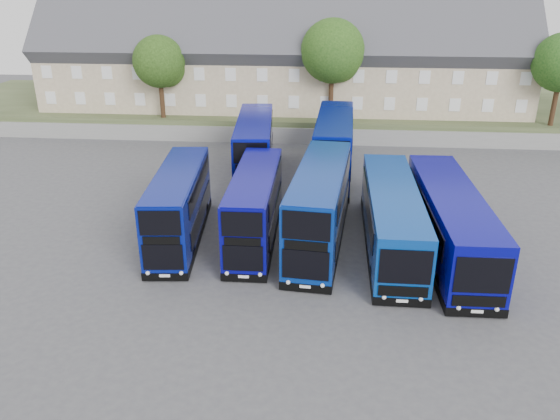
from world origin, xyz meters
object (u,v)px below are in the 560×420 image
Objects in this scene: tree_west at (161,64)px; tree_mid at (334,53)px; dd_front_left at (179,207)px; coach_east_a at (391,219)px; dd_front_mid at (255,208)px.

tree_west is 0.83× the size of tree_mid.
tree_west is 16.04m from tree_mid.
tree_west is at bearing -178.21° from tree_mid.
dd_front_left is 0.81× the size of coach_east_a.
coach_east_a is (12.28, -0.04, -0.28)m from dd_front_left.
tree_west is at bearing 117.44° from dd_front_mid.
tree_mid is at bearing 63.37° from dd_front_left.
dd_front_mid is 0.79× the size of coach_east_a.
dd_front_mid is at bearing -101.41° from tree_mid.
dd_front_left is 1.02× the size of dd_front_mid.
dd_front_left is at bearing -177.40° from dd_front_mid.
tree_west is at bearing 131.83° from coach_east_a.
dd_front_left is 12.28m from coach_east_a.
dd_front_mid is 25.12m from tree_west.
tree_mid reaches higher than coach_east_a.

